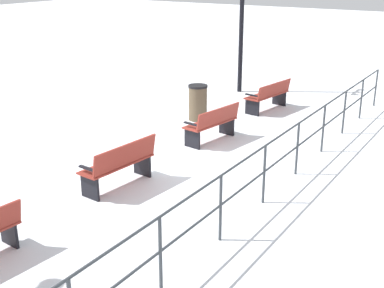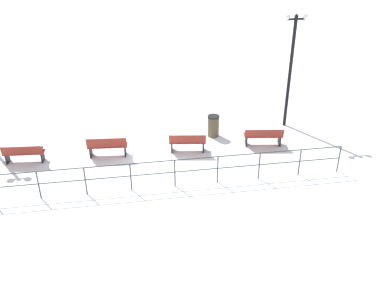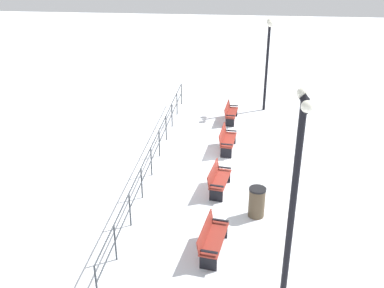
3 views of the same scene
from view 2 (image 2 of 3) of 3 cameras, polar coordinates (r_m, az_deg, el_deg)
ground_plane at (r=18.13m, az=-5.85°, el=-1.24°), size 80.00×80.00×0.00m
bench_nearest at (r=18.69m, az=9.55°, el=1.07°), size 0.80×1.73×0.87m
bench_second at (r=17.93m, az=-0.61°, el=0.28°), size 0.79×1.61×0.89m
bench_third at (r=17.91m, az=-11.28°, el=-0.26°), size 0.70×1.67×0.94m
bench_fourth at (r=18.44m, az=-21.64°, el=-1.13°), size 0.64×1.65×0.83m
lamppost_near at (r=19.82m, az=13.17°, el=10.85°), size 0.24×1.03×5.24m
waterfront_railing at (r=15.47m, az=-5.28°, el=-3.60°), size 0.05×14.49×1.14m
trash_bin at (r=19.27m, az=2.88°, el=2.44°), size 0.54×0.54×0.99m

